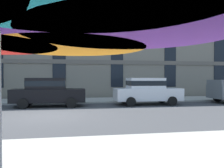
{
  "coord_description": "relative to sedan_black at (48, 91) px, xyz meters",
  "views": [
    {
      "loc": [
        1.19,
        -10.8,
        1.71
      ],
      "look_at": [
        3.58,
        3.2,
        1.4
      ],
      "focal_mm": 36.36,
      "sensor_mm": 36.0,
      "label": 1
    }
  ],
  "objects": [
    {
      "name": "sedan_black",
      "position": [
        0.0,
        0.0,
        0.0
      ],
      "size": [
        4.4,
        1.98,
        1.78
      ],
      "color": "black",
      "rests_on": "ground"
    },
    {
      "name": "apartment_building",
      "position": [
        0.36,
        11.29,
        7.05
      ],
      "size": [
        45.13,
        12.08,
        16.0
      ],
      "color": "gray",
      "rests_on": "ground"
    },
    {
      "name": "ground_plane",
      "position": [
        0.36,
        -3.7,
        -0.95
      ],
      "size": [
        120.0,
        120.0,
        0.0
      ],
      "primitive_type": "plane",
      "color": "#424244"
    },
    {
      "name": "sedan_white",
      "position": [
        6.37,
        0.0,
        0.0
      ],
      "size": [
        4.4,
        1.98,
        1.78
      ],
      "color": "silver",
      "rests_on": "ground"
    },
    {
      "name": "sidewalk_far",
      "position": [
        0.36,
        3.1,
        -0.89
      ],
      "size": [
        56.0,
        3.6,
        0.12
      ],
      "primitive_type": "cube",
      "color": "#B2ADA3",
      "rests_on": "ground"
    }
  ]
}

